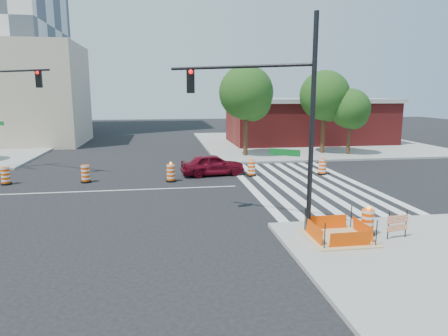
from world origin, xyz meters
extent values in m
plane|color=black|center=(0.00, 0.00, 0.00)|extent=(120.00, 120.00, 0.00)
cube|color=gray|center=(18.00, 18.00, 0.07)|extent=(22.00, 22.00, 0.15)
cube|color=silver|center=(7.80, 0.00, 0.01)|extent=(0.45, 13.50, 0.01)
cube|color=silver|center=(8.70, 0.00, 0.01)|extent=(0.45, 13.50, 0.01)
cube|color=silver|center=(9.60, 0.00, 0.01)|extent=(0.45, 13.50, 0.01)
cube|color=silver|center=(10.50, 0.00, 0.01)|extent=(0.45, 13.50, 0.01)
cube|color=silver|center=(11.40, 0.00, 0.01)|extent=(0.45, 13.50, 0.01)
cube|color=silver|center=(12.30, 0.00, 0.01)|extent=(0.45, 13.50, 0.01)
cube|color=silver|center=(13.20, 0.00, 0.01)|extent=(0.45, 13.50, 0.01)
cube|color=silver|center=(14.10, 0.00, 0.01)|extent=(0.45, 13.50, 0.01)
cube|color=silver|center=(0.00, 0.00, 0.01)|extent=(14.00, 0.12, 0.01)
cube|color=tan|center=(9.00, -9.00, 0.17)|extent=(2.20, 2.20, 0.05)
cube|color=#E64604|center=(9.00, -9.90, 0.43)|extent=(1.44, 0.02, 0.55)
cube|color=#E64604|center=(9.00, -8.10, 0.43)|extent=(1.44, 0.02, 0.55)
cube|color=#E64604|center=(8.10, -9.00, 0.43)|extent=(0.02, 1.44, 0.55)
cube|color=#E64604|center=(9.90, -9.00, 0.43)|extent=(0.02, 1.44, 0.55)
cylinder|color=black|center=(8.10, -9.90, 0.60)|extent=(0.04, 0.04, 0.90)
cylinder|color=black|center=(9.90, -9.90, 0.60)|extent=(0.04, 0.04, 0.90)
cylinder|color=black|center=(8.10, -8.10, 0.60)|extent=(0.04, 0.04, 0.90)
cylinder|color=black|center=(9.90, -8.10, 0.60)|extent=(0.04, 0.04, 0.90)
cube|color=maroon|center=(18.00, 18.00, 2.10)|extent=(16.00, 8.00, 4.20)
cube|color=gray|center=(18.00, 18.00, 4.40)|extent=(16.50, 8.50, 0.40)
cube|color=#C6B297|center=(-12.00, 22.00, 5.00)|extent=(14.00, 10.00, 10.00)
imported|color=#5F0817|center=(6.12, 3.27, 0.69)|extent=(4.21, 2.16, 1.37)
cylinder|color=black|center=(8.17, -8.23, 3.99)|extent=(0.17, 0.17, 7.69)
cylinder|color=black|center=(5.82, -6.56, 6.11)|extent=(4.78, 3.42, 0.12)
cube|color=black|center=(4.17, -5.40, 5.63)|extent=(0.31, 0.27, 0.96)
sphere|color=#FF0C0C|center=(4.17, -5.58, 5.96)|extent=(0.17, 0.17, 0.17)
cube|color=#0C591E|center=(7.39, -7.67, 3.03)|extent=(0.96, 0.70, 0.24)
cylinder|color=black|center=(-5.93, 5.46, 6.49)|extent=(5.11, 3.60, 0.12)
cube|color=black|center=(-4.17, 4.24, 5.98)|extent=(0.33, 0.29, 1.02)
sphere|color=#FF0C0C|center=(-4.17, 4.06, 6.34)|extent=(0.18, 0.18, 0.18)
cylinder|color=black|center=(10.16, -8.84, 0.20)|extent=(0.54, 0.54, 0.09)
cylinder|color=#F64C05|center=(10.16, -8.84, 0.65)|extent=(0.44, 0.44, 0.86)
sphere|color=#FF990C|center=(10.16, -8.84, 1.15)|extent=(0.15, 0.15, 0.15)
cube|color=#F64C05|center=(11.02, -9.30, 0.84)|extent=(0.83, 0.16, 0.28)
cube|color=#F64C05|center=(11.02, -9.30, 0.52)|extent=(0.83, 0.16, 0.22)
cylinder|color=black|center=(10.65, -9.35, 0.64)|extent=(0.04, 0.04, 0.98)
cylinder|color=black|center=(11.39, -9.24, 0.64)|extent=(0.04, 0.04, 0.98)
cylinder|color=#382314|center=(9.70, 10.08, 2.31)|extent=(0.35, 0.35, 4.62)
sphere|color=#164012|center=(9.70, 10.08, 5.20)|extent=(4.33, 4.33, 4.33)
sphere|color=#164012|center=(10.24, 10.41, 4.47)|extent=(3.17, 3.17, 3.17)
sphere|color=#164012|center=(9.27, 9.87, 4.76)|extent=(2.89, 2.89, 2.89)
cylinder|color=#382314|center=(16.46, 10.47, 2.21)|extent=(0.34, 0.34, 4.41)
sphere|color=#164012|center=(16.46, 10.47, 4.96)|extent=(4.13, 4.13, 4.13)
sphere|color=#164012|center=(16.99, 10.78, 4.27)|extent=(3.03, 3.03, 3.03)
sphere|color=#164012|center=(16.04, 10.26, 4.55)|extent=(2.76, 2.76, 2.76)
cylinder|color=#382314|center=(18.28, 9.43, 1.74)|extent=(0.30, 0.30, 3.47)
sphere|color=#164012|center=(18.28, 9.43, 3.91)|extent=(3.25, 3.25, 3.25)
sphere|color=#164012|center=(18.75, 9.72, 3.36)|extent=(2.39, 2.39, 2.39)
sphere|color=#164012|center=(17.90, 9.25, 3.58)|extent=(2.17, 2.17, 2.17)
cylinder|color=black|center=(-5.89, 2.42, 0.05)|extent=(0.60, 0.60, 0.10)
cylinder|color=#F64C05|center=(-5.89, 2.42, 0.55)|extent=(0.48, 0.48, 0.95)
cylinder|color=black|center=(-1.48, 2.29, 0.05)|extent=(0.60, 0.60, 0.10)
cylinder|color=#F64C05|center=(-1.48, 2.29, 0.55)|extent=(0.48, 0.48, 0.95)
cylinder|color=black|center=(3.45, 1.76, 0.05)|extent=(0.60, 0.60, 0.10)
cylinder|color=#F64C05|center=(3.45, 1.76, 0.55)|extent=(0.48, 0.48, 0.95)
sphere|color=#FF990C|center=(3.45, 1.76, 1.10)|extent=(0.16, 0.16, 0.16)
cylinder|color=black|center=(8.50, 2.58, 0.05)|extent=(0.60, 0.60, 0.10)
cylinder|color=#F64C05|center=(8.50, 2.58, 0.55)|extent=(0.48, 0.48, 0.95)
cylinder|color=black|center=(13.11, 2.36, 0.05)|extent=(0.60, 0.60, 0.10)
cylinder|color=#F64C05|center=(13.11, 2.36, 0.55)|extent=(0.48, 0.48, 0.95)
camera|label=1|loc=(2.99, -21.50, 5.15)|focal=32.00mm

